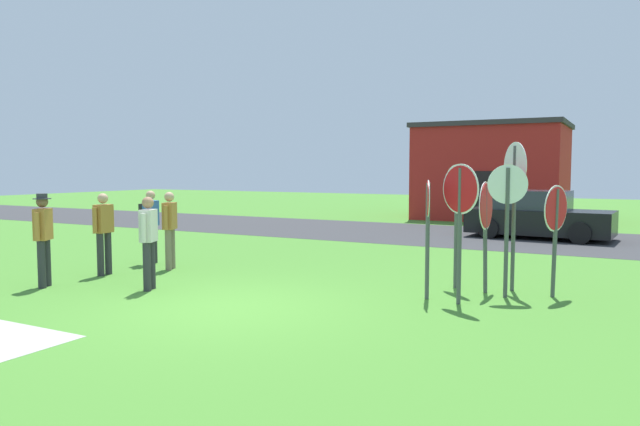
{
  "coord_description": "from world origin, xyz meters",
  "views": [
    {
      "loc": [
        5.56,
        -7.38,
        2.19
      ],
      "look_at": [
        0.02,
        3.06,
        1.3
      ],
      "focal_mm": 33.0,
      "sensor_mm": 36.0,
      "label": 1
    }
  ],
  "objects_px": {
    "person_holding_notes": "(43,234)",
    "person_in_teal": "(150,221)",
    "stop_sign_rear_left": "(556,221)",
    "person_in_blue": "(104,229)",
    "stop_sign_center_cluster": "(486,217)",
    "person_with_sunhat": "(149,238)",
    "stop_sign_rear_right": "(428,220)",
    "person_near_signs": "(170,226)",
    "stop_sign_leaning_left": "(457,203)",
    "parked_car_on_street": "(537,216)",
    "stop_sign_tallest": "(460,208)",
    "stop_sign_far_back": "(507,208)",
    "stop_sign_low_front": "(515,188)"
  },
  "relations": [
    {
      "from": "person_holding_notes",
      "to": "person_in_teal",
      "type": "bearing_deg",
      "value": 93.84
    },
    {
      "from": "stop_sign_rear_left",
      "to": "person_in_blue",
      "type": "bearing_deg",
      "value": -165.88
    },
    {
      "from": "stop_sign_center_cluster",
      "to": "person_with_sunhat",
      "type": "height_order",
      "value": "stop_sign_center_cluster"
    },
    {
      "from": "stop_sign_rear_right",
      "to": "person_with_sunhat",
      "type": "bearing_deg",
      "value": -160.72
    },
    {
      "from": "person_near_signs",
      "to": "stop_sign_leaning_left",
      "type": "bearing_deg",
      "value": 8.81
    },
    {
      "from": "parked_car_on_street",
      "to": "person_holding_notes",
      "type": "distance_m",
      "value": 14.25
    },
    {
      "from": "person_holding_notes",
      "to": "parked_car_on_street",
      "type": "bearing_deg",
      "value": 60.75
    },
    {
      "from": "parked_car_on_street",
      "to": "person_near_signs",
      "type": "bearing_deg",
      "value": -122.35
    },
    {
      "from": "stop_sign_tallest",
      "to": "stop_sign_leaning_left",
      "type": "xyz_separation_m",
      "value": [
        -0.39,
        1.27,
        -0.0
      ]
    },
    {
      "from": "parked_car_on_street",
      "to": "person_holding_notes",
      "type": "height_order",
      "value": "person_holding_notes"
    },
    {
      "from": "stop_sign_leaning_left",
      "to": "person_in_teal",
      "type": "distance_m",
      "value": 7.0
    },
    {
      "from": "stop_sign_tallest",
      "to": "person_with_sunhat",
      "type": "distance_m",
      "value": 5.49
    },
    {
      "from": "parked_car_on_street",
      "to": "person_in_teal",
      "type": "bearing_deg",
      "value": -126.99
    },
    {
      "from": "stop_sign_far_back",
      "to": "parked_car_on_street",
      "type": "bearing_deg",
      "value": 94.65
    },
    {
      "from": "person_holding_notes",
      "to": "person_with_sunhat",
      "type": "xyz_separation_m",
      "value": [
        1.9,
        0.72,
        -0.03
      ]
    },
    {
      "from": "person_with_sunhat",
      "to": "stop_sign_leaning_left",
      "type": "bearing_deg",
      "value": 29.86
    },
    {
      "from": "parked_car_on_street",
      "to": "person_in_teal",
      "type": "distance_m",
      "value": 11.9
    },
    {
      "from": "person_holding_notes",
      "to": "stop_sign_far_back",
      "type": "bearing_deg",
      "value": 21.98
    },
    {
      "from": "stop_sign_rear_right",
      "to": "person_with_sunhat",
      "type": "relative_size",
      "value": 1.19
    },
    {
      "from": "stop_sign_leaning_left",
      "to": "person_in_blue",
      "type": "distance_m",
      "value": 7.1
    },
    {
      "from": "parked_car_on_street",
      "to": "person_near_signs",
      "type": "xyz_separation_m",
      "value": [
        -6.24,
        -9.86,
        0.26
      ]
    },
    {
      "from": "stop_sign_tallest",
      "to": "stop_sign_rear_left",
      "type": "bearing_deg",
      "value": 44.61
    },
    {
      "from": "person_near_signs",
      "to": "person_in_blue",
      "type": "distance_m",
      "value": 1.37
    },
    {
      "from": "person_in_teal",
      "to": "parked_car_on_street",
      "type": "bearing_deg",
      "value": 53.01
    },
    {
      "from": "stop_sign_tallest",
      "to": "person_near_signs",
      "type": "xyz_separation_m",
      "value": [
        -6.43,
        0.34,
        -0.61
      ]
    },
    {
      "from": "person_in_blue",
      "to": "stop_sign_low_front",
      "type": "bearing_deg",
      "value": 16.83
    },
    {
      "from": "person_near_signs",
      "to": "person_with_sunhat",
      "type": "distance_m",
      "value": 2.2
    },
    {
      "from": "stop_sign_low_front",
      "to": "stop_sign_far_back",
      "type": "relative_size",
      "value": 1.18
    },
    {
      "from": "stop_sign_rear_left",
      "to": "stop_sign_center_cluster",
      "type": "distance_m",
      "value": 1.14
    },
    {
      "from": "stop_sign_low_front",
      "to": "person_with_sunhat",
      "type": "bearing_deg",
      "value": -152.67
    },
    {
      "from": "stop_sign_low_front",
      "to": "stop_sign_leaning_left",
      "type": "xyz_separation_m",
      "value": [
        -0.97,
        -0.22,
        -0.29
      ]
    },
    {
      "from": "stop_sign_tallest",
      "to": "stop_sign_far_back",
      "type": "height_order",
      "value": "stop_sign_tallest"
    },
    {
      "from": "parked_car_on_street",
      "to": "stop_sign_center_cluster",
      "type": "bearing_deg",
      "value": -87.75
    },
    {
      "from": "person_in_blue",
      "to": "stop_sign_tallest",
      "type": "bearing_deg",
      "value": 6.69
    },
    {
      "from": "stop_sign_tallest",
      "to": "stop_sign_center_cluster",
      "type": "height_order",
      "value": "stop_sign_tallest"
    },
    {
      "from": "stop_sign_tallest",
      "to": "person_holding_notes",
      "type": "xyz_separation_m",
      "value": [
        -7.14,
        -2.24,
        -0.58
      ]
    },
    {
      "from": "stop_sign_rear_right",
      "to": "stop_sign_low_front",
      "type": "bearing_deg",
      "value": 50.02
    },
    {
      "from": "stop_sign_rear_left",
      "to": "person_in_blue",
      "type": "xyz_separation_m",
      "value": [
        -8.44,
        -2.12,
        -0.35
      ]
    },
    {
      "from": "stop_sign_rear_left",
      "to": "person_in_blue",
      "type": "relative_size",
      "value": 1.13
    },
    {
      "from": "person_near_signs",
      "to": "person_in_blue",
      "type": "height_order",
      "value": "same"
    },
    {
      "from": "stop_sign_low_front",
      "to": "person_in_blue",
      "type": "relative_size",
      "value": 1.58
    },
    {
      "from": "stop_sign_low_front",
      "to": "stop_sign_far_back",
      "type": "xyz_separation_m",
      "value": [
        -0.01,
        -0.62,
        -0.33
      ]
    },
    {
      "from": "person_in_blue",
      "to": "person_holding_notes",
      "type": "bearing_deg",
      "value": -90.27
    },
    {
      "from": "parked_car_on_street",
      "to": "stop_sign_leaning_left",
      "type": "distance_m",
      "value": 8.97
    },
    {
      "from": "stop_sign_rear_right",
      "to": "stop_sign_center_cluster",
      "type": "height_order",
      "value": "stop_sign_rear_right"
    },
    {
      "from": "stop_sign_low_front",
      "to": "person_holding_notes",
      "type": "xyz_separation_m",
      "value": [
        -7.73,
        -3.73,
        -0.87
      ]
    },
    {
      "from": "parked_car_on_street",
      "to": "stop_sign_tallest",
      "type": "bearing_deg",
      "value": -88.97
    },
    {
      "from": "person_in_blue",
      "to": "stop_sign_leaning_left",
      "type": "bearing_deg",
      "value": 17.37
    },
    {
      "from": "person_in_blue",
      "to": "person_with_sunhat",
      "type": "height_order",
      "value": "same"
    },
    {
      "from": "person_in_blue",
      "to": "stop_sign_center_cluster",
      "type": "bearing_deg",
      "value": 14.84
    }
  ]
}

